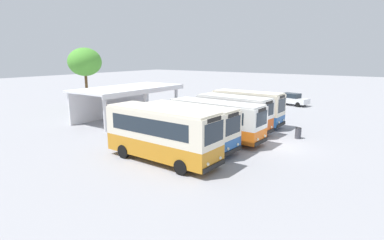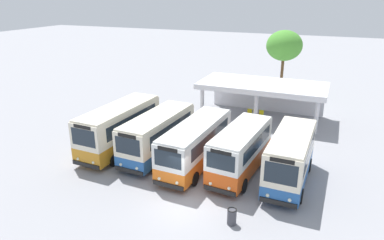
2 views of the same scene
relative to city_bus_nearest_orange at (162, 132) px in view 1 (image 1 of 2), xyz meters
name	(u,v)px [view 1 (image 1 of 2)]	position (x,y,z in m)	size (l,w,h in m)	color
ground_plane	(278,146)	(7.40, -5.04, -1.90)	(180.00, 180.00, 0.00)	#939399
city_bus_nearest_orange	(162,132)	(0.00, 0.00, 0.00)	(2.67, 8.01, 3.44)	black
city_bus_second_in_row	(188,125)	(3.12, 0.15, -0.14)	(2.66, 7.55, 3.16)	black
city_bus_middle_cream	(215,119)	(6.24, -0.25, -0.18)	(2.54, 8.05, 3.09)	black
city_bus_fourth_amber	(233,112)	(9.36, -0.25, -0.13)	(2.68, 6.88, 3.19)	black
city_bus_fifth_blue	(247,107)	(12.48, -0.15, -0.09)	(2.38, 6.87, 3.28)	black
parked_car_flank	(292,99)	(27.21, -0.04, -1.07)	(2.71, 4.55, 1.62)	black
terminal_canopy	(125,94)	(8.23, 11.97, 0.75)	(11.55, 5.62, 3.40)	silver
waiting_chair_end_by_column	(126,116)	(7.24, 10.90, -1.37)	(0.46, 0.46, 0.86)	slate
waiting_chair_second_from_end	(130,115)	(7.80, 10.96, -1.37)	(0.46, 0.46, 0.86)	slate
waiting_chair_middle_seat	(133,114)	(8.36, 10.97, -1.37)	(0.46, 0.46, 0.86)	slate
roadside_tree_behind_canopy	(85,62)	(8.78, 19.10, 3.95)	(3.88, 3.88, 7.52)	brown
litter_bin_apron	(298,133)	(10.42, -5.61, -1.44)	(0.49, 0.49, 0.90)	#3F3F47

